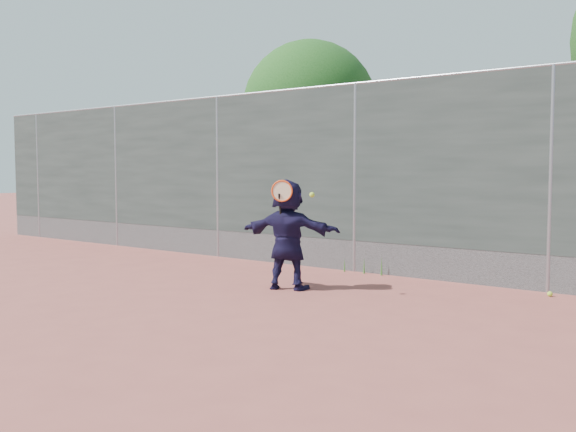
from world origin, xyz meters
The scene contains 7 objects.
ground centered at (0.00, 0.00, 0.00)m, with size 80.00×80.00×0.00m, color #9E4C42.
player centered at (0.09, 1.61, 0.75)m, with size 1.40×0.44×1.51m, color #161233.
ball_ground centered at (3.10, 3.22, 0.03)m, with size 0.07×0.07×0.07m, color #AAD32F.
fence centered at (0.00, 3.50, 1.58)m, with size 20.00×0.06×3.03m.
swing_action centered at (0.19, 1.40, 1.33)m, with size 0.70×0.17×0.51m.
tree_left centered at (-2.85, 6.55, 2.94)m, with size 3.15×3.00×4.53m.
weed_clump centered at (0.29, 3.38, 0.13)m, with size 0.68×0.07×0.30m.
Camera 1 is at (5.33, -5.34, 1.61)m, focal length 40.00 mm.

